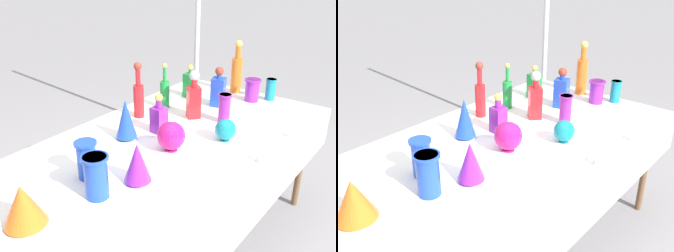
% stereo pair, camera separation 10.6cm
% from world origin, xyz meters
% --- Properties ---
extents(ground_plane, '(40.00, 40.00, 0.00)m').
position_xyz_m(ground_plane, '(0.00, 0.00, 0.00)').
color(ground_plane, gray).
extents(display_table, '(2.10, 1.12, 0.76)m').
position_xyz_m(display_table, '(0.00, -0.03, 0.71)').
color(display_table, white).
rests_on(display_table, ground).
extents(tall_bottle_0, '(0.08, 0.08, 0.39)m').
position_xyz_m(tall_bottle_0, '(0.96, 0.10, 0.92)').
color(tall_bottle_0, orange).
rests_on(tall_bottle_0, display_table).
extents(tall_bottle_1, '(0.07, 0.07, 0.35)m').
position_xyz_m(tall_bottle_1, '(0.18, 0.36, 0.90)').
color(tall_bottle_1, red).
rests_on(tall_bottle_1, display_table).
extents(tall_bottle_2, '(0.06, 0.06, 0.30)m').
position_xyz_m(tall_bottle_2, '(0.39, 0.33, 0.87)').
color(tall_bottle_2, '#198C38').
rests_on(tall_bottle_2, display_table).
extents(square_decanter_0, '(0.08, 0.08, 0.23)m').
position_xyz_m(square_decanter_0, '(0.68, 0.32, 0.85)').
color(square_decanter_0, '#198C38').
rests_on(square_decanter_0, display_table).
extents(square_decanter_1, '(0.08, 0.08, 0.24)m').
position_xyz_m(square_decanter_1, '(0.08, 0.12, 0.85)').
color(square_decanter_1, purple).
rests_on(square_decanter_1, display_table).
extents(square_decanter_2, '(0.11, 0.11, 0.30)m').
position_xyz_m(square_decanter_2, '(0.37, 0.09, 0.90)').
color(square_decanter_2, red).
rests_on(square_decanter_2, display_table).
extents(square_decanter_3, '(0.11, 0.11, 0.27)m').
position_xyz_m(square_decanter_3, '(0.64, 0.07, 0.87)').
color(square_decanter_3, blue).
rests_on(square_decanter_3, display_table).
extents(slender_vase_0, '(0.11, 0.11, 0.16)m').
position_xyz_m(slender_vase_0, '(0.86, -0.07, 0.85)').
color(slender_vase_0, purple).
rests_on(slender_vase_0, display_table).
extents(slender_vase_1, '(0.12, 0.12, 0.19)m').
position_xyz_m(slender_vase_1, '(-0.58, -0.07, 0.86)').
color(slender_vase_1, blue).
rests_on(slender_vase_1, display_table).
extents(slender_vase_2, '(0.08, 0.08, 0.18)m').
position_xyz_m(slender_vase_2, '(0.43, -0.10, 0.86)').
color(slender_vase_2, purple).
rests_on(slender_vase_2, display_table).
extents(slender_vase_3, '(0.07, 0.07, 0.15)m').
position_xyz_m(slender_vase_3, '(0.96, -0.17, 0.84)').
color(slender_vase_3, teal).
rests_on(slender_vase_3, display_table).
extents(slender_vase_4, '(0.10, 0.10, 0.18)m').
position_xyz_m(slender_vase_4, '(-0.50, 0.08, 0.86)').
color(slender_vase_4, blue).
rests_on(slender_vase_4, display_table).
extents(fluted_vase_0, '(0.17, 0.17, 0.18)m').
position_xyz_m(fluted_vase_0, '(-0.87, 0.01, 0.85)').
color(fluted_vase_0, orange).
rests_on(fluted_vase_0, display_table).
extents(fluted_vase_1, '(0.12, 0.12, 0.23)m').
position_xyz_m(fluted_vase_1, '(-0.10, 0.21, 0.88)').
color(fluted_vase_1, blue).
rests_on(fluted_vase_1, display_table).
extents(fluted_vase_2, '(0.12, 0.12, 0.19)m').
position_xyz_m(fluted_vase_2, '(-0.39, -0.13, 0.86)').
color(fluted_vase_2, purple).
rests_on(fluted_vase_2, display_table).
extents(round_bowl_0, '(0.15, 0.15, 0.16)m').
position_xyz_m(round_bowl_0, '(-0.06, -0.06, 0.84)').
color(round_bowl_0, '#C61972').
rests_on(round_bowl_0, display_table).
extents(round_bowl_1, '(0.12, 0.12, 0.13)m').
position_xyz_m(round_bowl_1, '(0.21, -0.23, 0.83)').
color(round_bowl_1, teal).
rests_on(round_bowl_1, display_table).
extents(price_tag_left, '(0.05, 0.02, 0.04)m').
position_xyz_m(price_tag_left, '(0.48, -0.50, 0.78)').
color(price_tag_left, white).
rests_on(price_tag_left, display_table).
extents(price_tag_center, '(0.06, 0.02, 0.04)m').
position_xyz_m(price_tag_center, '(0.12, -0.50, 0.78)').
color(price_tag_center, white).
rests_on(price_tag_center, display_table).
extents(price_tag_right, '(0.05, 0.02, 0.03)m').
position_xyz_m(price_tag_right, '(0.13, -0.46, 0.78)').
color(price_tag_right, white).
rests_on(price_tag_right, display_table).
extents(cardboard_box_behind_left, '(0.53, 0.45, 0.38)m').
position_xyz_m(cardboard_box_behind_left, '(0.28, 1.07, 0.15)').
color(cardboard_box_behind_left, tan).
rests_on(cardboard_box_behind_left, ground).
extents(canopy_pole, '(0.18, 0.18, 2.61)m').
position_xyz_m(canopy_pole, '(1.38, 0.73, 1.04)').
color(canopy_pole, silver).
rests_on(canopy_pole, ground).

